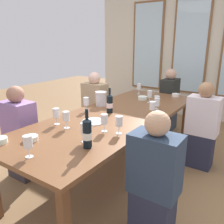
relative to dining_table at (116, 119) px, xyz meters
The scene contains 28 objects.
ground_plane 0.68m from the dining_table, ahead, with size 12.00×12.00×0.00m, color brown.
back_wall_with_windows 2.90m from the dining_table, 90.00° to the left, with size 4.28×0.10×2.90m.
dining_table is the anchor object (origin of this frame).
white_plate_0 0.37m from the dining_table, 97.99° to the right, with size 0.26×0.26×0.01m, color white.
metal_pitcher 0.47m from the dining_table, 149.53° to the left, with size 0.16×0.16×0.19m.
wine_bottle_0 0.95m from the dining_table, 71.11° to the right, with size 0.08×0.08×0.33m.
wine_bottle_1 0.20m from the dining_table, 168.01° to the left, with size 0.08×0.08×0.30m.
tasting_bowl_0 0.84m from the dining_table, 94.81° to the left, with size 0.13×0.13×0.05m, color white.
tasting_bowl_1 1.08m from the dining_table, 100.58° to the right, with size 0.12×0.12×0.04m, color white.
tasting_bowl_2 1.33m from the dining_table, 78.29° to the left, with size 0.11×0.11×0.05m, color white.
tasting_bowl_3 1.29m from the dining_table, 106.97° to the right, with size 0.12×0.12×0.05m, color white.
wine_glass_0 0.76m from the dining_table, 83.03° to the left, with size 0.07×0.07×0.17m.
wine_glass_1 0.70m from the dining_table, 103.52° to the right, with size 0.07×0.07×0.17m.
wine_glass_2 0.43m from the dining_table, 166.94° to the right, with size 0.07×0.07×0.17m.
wine_glass_3 0.86m from the dining_table, 75.36° to the right, with size 0.07×0.07×0.17m.
wine_glass_4 0.58m from the dining_table, 68.11° to the right, with size 0.07×0.07×0.17m.
wine_glass_5 0.63m from the dining_table, 53.94° to the right, with size 0.07×0.07×0.17m.
wine_glass_6 0.60m from the dining_table, 56.88° to the left, with size 0.07×0.07×0.17m.
wine_glass_7 1.27m from the dining_table, 88.01° to the right, with size 0.07×0.07×0.17m.
wine_glass_8 1.20m from the dining_table, 104.51° to the left, with size 0.07×0.07×0.17m.
wine_glass_9 0.73m from the dining_table, 117.08° to the right, with size 0.07×0.07×0.17m.
wine_glass_10 0.54m from the dining_table, 45.37° to the left, with size 0.07×0.07×0.17m.
wine_glass_11 0.46m from the dining_table, 25.95° to the left, with size 0.07×0.07×0.17m.
seated_person_0 1.13m from the dining_table, 138.96° to the right, with size 0.38×0.24×1.11m.
seated_person_1 1.14m from the dining_table, 41.45° to the right, with size 0.38×0.24×1.11m.
seated_person_2 1.09m from the dining_table, 141.34° to the left, with size 0.38×0.24×1.11m.
seated_person_3 1.11m from the dining_table, 39.81° to the left, with size 0.38×0.24×1.11m.
seated_person_4 1.78m from the dining_table, 90.00° to the left, with size 0.24×0.38×1.11m.
Camera 1 is at (1.46, -2.25, 1.59)m, focal length 37.90 mm.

